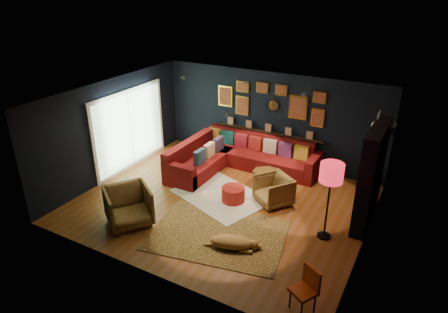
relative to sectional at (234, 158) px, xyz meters
The scene contains 20 objects.
floor 1.94m from the sectional, 71.24° to the right, with size 6.50×6.50×0.00m, color brown.
room_walls 2.29m from the sectional, 71.24° to the right, with size 6.50×6.50×6.50m.
sectional is the anchor object (origin of this frame).
ledge 1.22m from the sectional, 54.82° to the left, with size 3.20×0.12×0.04m, color black.
gallery_wall 1.84m from the sectional, 56.49° to the left, with size 3.15×0.04×1.02m.
sunburst_mirror 1.80m from the sectional, 51.91° to the left, with size 0.47×0.16×0.47m.
fireplace 3.88m from the sectional, 13.77° to the right, with size 0.31×1.60×2.20m.
deer_head 4.15m from the sectional, ahead, with size 0.50×0.28×0.45m.
sliding_door 2.97m from the sectional, 155.08° to the right, with size 0.06×2.80×2.20m.
ceiling_spots 2.53m from the sectional, 58.65° to the right, with size 3.30×2.50×0.06m.
shag_rug 1.63m from the sectional, 73.93° to the right, with size 2.16×1.57×0.03m, color silver.
leopard_rug 3.17m from the sectional, 68.50° to the right, with size 2.75×1.97×0.02m, color #B68942.
coffee_table 1.28m from the sectional, 21.72° to the right, with size 0.93×0.82×0.39m.
pouf 1.81m from the sectional, 63.15° to the right, with size 0.55×0.55×0.36m, color maroon.
armchair_left 3.58m from the sectional, 102.03° to the right, with size 0.91×0.85×0.93m, color tan.
armchair_right 2.06m from the sectional, 35.88° to the right, with size 0.74×0.70×0.76m, color tan.
gold_stool 3.20m from the sectional, 110.11° to the right, with size 0.39×0.39×0.49m, color #C38B2D.
orange_chair 5.25m from the sectional, 49.69° to the right, with size 0.50×0.50×0.78m.
floor_lamp 3.82m from the sectional, 31.77° to the right, with size 0.46×0.46×1.68m.
dog 3.59m from the sectional, 63.23° to the right, with size 1.15×0.57×0.36m, color #9F6A3A, non-canonical shape.
Camera 1 is at (4.00, -7.11, 4.98)m, focal length 32.00 mm.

